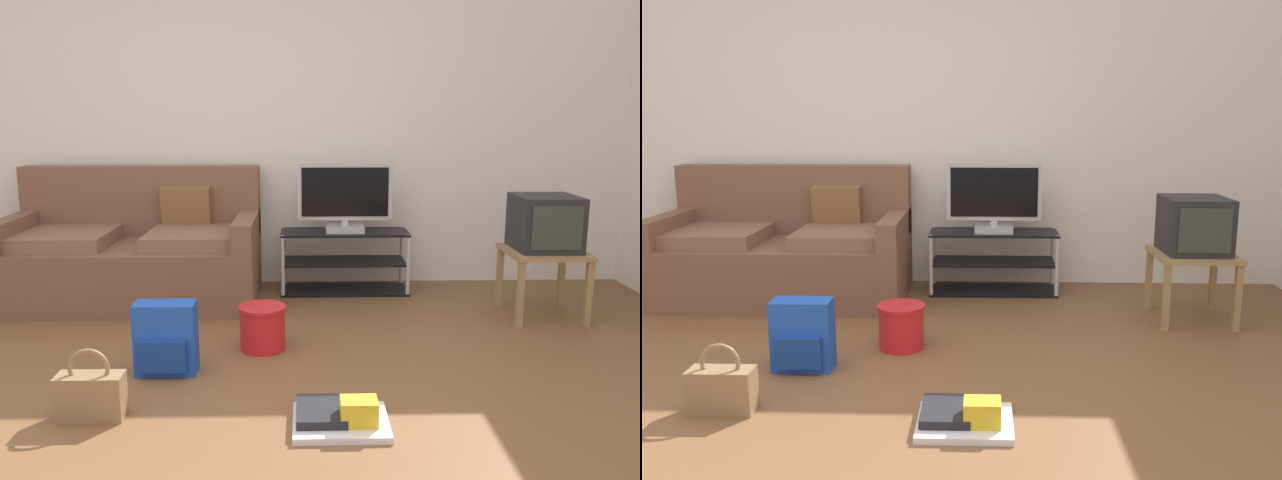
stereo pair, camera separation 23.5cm
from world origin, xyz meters
The scene contains 11 objects.
ground_plane centered at (0.00, 0.00, -0.01)m, with size 9.00×9.80×0.02m, color brown.
wall_back centered at (0.00, 2.45, 1.35)m, with size 9.00×0.10×2.70m, color silver.
couch centered at (-0.77, 1.95, 0.34)m, with size 1.78×0.92×0.95m.
tv_stand centered at (0.76, 2.11, 0.23)m, with size 0.96×0.36×0.47m.
flat_tv centered at (0.76, 2.09, 0.72)m, with size 0.70×0.22×0.51m.
side_table centered at (2.04, 1.45, 0.38)m, with size 0.50×0.50×0.46m.
crt_tv centered at (2.04, 1.47, 0.64)m, with size 0.39×0.42×0.36m.
backpack centered at (-0.27, 0.55, 0.19)m, with size 0.31×0.23×0.38m.
handbag centered at (-0.51, 0.04, 0.11)m, with size 0.30×0.13×0.33m.
cleaning_bucket centered at (0.21, 0.89, 0.14)m, with size 0.28×0.28×0.26m.
floor_tray centered at (0.60, -0.06, 0.04)m, with size 0.42×0.35×0.14m.
Camera 2 is at (0.68, -2.65, 1.34)m, focal length 36.01 mm.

